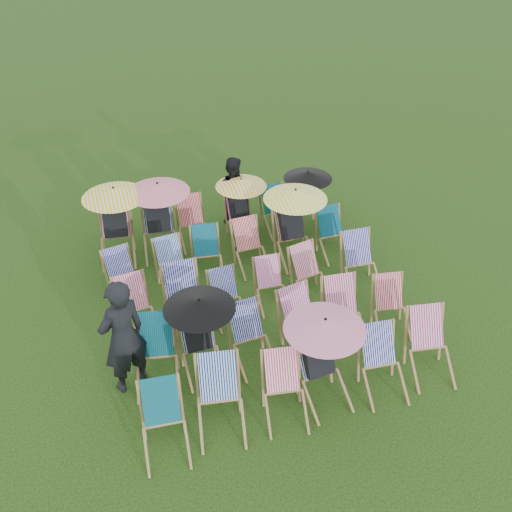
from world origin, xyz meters
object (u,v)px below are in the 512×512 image
object	(u,v)px
person_rear	(232,191)
deckchair_29	(307,198)
person_left	(123,337)
deckchair_5	(431,348)
deckchair_0	(164,425)

from	to	relation	value
person_rear	deckchair_29	bearing A→B (deg)	-170.57
person_left	deckchair_5	bearing A→B (deg)	140.11
deckchair_0	person_left	distance (m)	1.41
deckchair_0	deckchair_5	xyz separation A→B (m)	(4.13, 0.12, 0.02)
deckchair_29	person_left	size ratio (longest dim) A/B	0.62
deckchair_5	person_rear	size ratio (longest dim) A/B	0.64
deckchair_29	person_left	bearing A→B (deg)	-140.01
deckchair_29	person_left	xyz separation A→B (m)	(-4.24, -3.38, 0.34)
deckchair_29	person_rear	xyz separation A→B (m)	(-1.47, 0.54, 0.14)
deckchair_29	person_rear	bearing A→B (deg)	161.34
deckchair_0	person_left	world-z (taller)	person_left
deckchair_0	deckchair_29	size ratio (longest dim) A/B	0.77
deckchair_0	person_rear	xyz separation A→B (m)	(2.47, 5.20, 0.31)
deckchair_5	person_left	size ratio (longest dim) A/B	0.51
person_rear	person_left	bearing A→B (deg)	84.30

